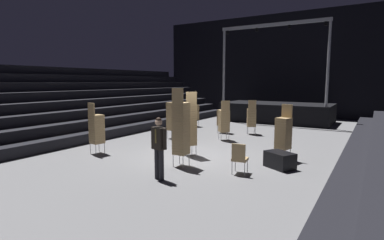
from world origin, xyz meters
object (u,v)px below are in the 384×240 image
object	(u,v)px
equipment_road_case	(280,160)
loose_chair_near_man	(239,157)
chair_stack_rear_left	(96,128)
chair_stack_front_left	(172,116)
chair_stack_front_right	(194,112)
chair_stack_aisle_left	(224,120)
chair_stack_mid_centre	(189,124)
chair_stack_rear_right	(222,117)
chair_stack_mid_right	(251,117)
stage_riser	(277,111)
man_with_tie	(159,144)
chair_stack_mid_left	(283,132)
chair_stack_rear_centre	(181,128)

from	to	relation	value
equipment_road_case	loose_chair_near_man	xyz separation A→B (m)	(-0.86, -1.28, 0.27)
chair_stack_rear_left	chair_stack_front_left	bearing A→B (deg)	90.09
chair_stack_front_right	loose_chair_near_man	bearing A→B (deg)	56.63
chair_stack_front_right	chair_stack_aisle_left	xyz separation A→B (m)	(3.48, -3.06, 0.04)
chair_stack_mid_centre	chair_stack_rear_right	distance (m)	5.35
loose_chair_near_man	chair_stack_aisle_left	bearing A→B (deg)	111.92
chair_stack_front_left	chair_stack_rear_left	size ratio (longest dim) A/B	1.13
chair_stack_mid_right	equipment_road_case	bearing A→B (deg)	-88.38
chair_stack_mid_centre	chair_stack_rear_right	size ratio (longest dim) A/B	1.40
stage_riser	chair_stack_rear_left	distance (m)	13.36
chair_stack_mid_centre	chair_stack_aisle_left	distance (m)	3.39
chair_stack_front_left	equipment_road_case	distance (m)	6.43
chair_stack_rear_left	chair_stack_rear_right	distance (m)	7.11
chair_stack_rear_right	chair_stack_aisle_left	size ratio (longest dim) A/B	0.91
stage_riser	chair_stack_mid_centre	world-z (taller)	stage_riser
chair_stack_front_left	chair_stack_rear_right	world-z (taller)	chair_stack_front_left
chair_stack_rear_left	chair_stack_rear_right	world-z (taller)	chair_stack_rear_left
chair_stack_front_right	chair_stack_rear_right	bearing A→B (deg)	81.70
chair_stack_front_right	chair_stack_aisle_left	distance (m)	4.64
stage_riser	chair_stack_rear_right	distance (m)	6.26
chair_stack_mid_right	loose_chair_near_man	size ratio (longest dim) A/B	1.90
chair_stack_front_right	chair_stack_rear_left	world-z (taller)	chair_stack_rear_left
stage_riser	man_with_tie	bearing A→B (deg)	-87.06
chair_stack_front_right	man_with_tie	bearing A→B (deg)	43.16
stage_riser	chair_stack_front_right	distance (m)	6.15
chair_stack_mid_left	chair_stack_rear_centre	distance (m)	3.67
chair_stack_mid_right	chair_stack_mid_centre	world-z (taller)	chair_stack_mid_centre
chair_stack_rear_left	chair_stack_rear_right	size ratio (longest dim) A/B	1.15
equipment_road_case	chair_stack_rear_centre	bearing A→B (deg)	-152.64
chair_stack_rear_centre	chair_stack_front_left	bearing A→B (deg)	127.25
chair_stack_front_right	chair_stack_aisle_left	world-z (taller)	chair_stack_aisle_left
stage_riser	equipment_road_case	size ratio (longest dim) A/B	7.94
chair_stack_mid_right	chair_stack_rear_centre	size ratio (longest dim) A/B	0.70
stage_riser	chair_stack_front_left	size ratio (longest dim) A/B	3.22
chair_stack_mid_left	chair_stack_mid_right	bearing A→B (deg)	-41.72
chair_stack_front_left	chair_stack_mid_centre	world-z (taller)	chair_stack_mid_centre
man_with_tie	chair_stack_rear_centre	bearing A→B (deg)	-69.34
chair_stack_rear_centre	chair_stack_aisle_left	size ratio (longest dim) A/B	1.36
chair_stack_mid_left	chair_stack_rear_left	bearing A→B (deg)	39.43
chair_stack_rear_right	chair_stack_rear_left	bearing A→B (deg)	160.92
chair_stack_rear_left	chair_stack_rear_centre	bearing A→B (deg)	12.60
chair_stack_rear_right	equipment_road_case	world-z (taller)	chair_stack_rear_right
chair_stack_mid_right	chair_stack_aisle_left	bearing A→B (deg)	-129.91
chair_stack_aisle_left	chair_stack_rear_right	bearing A→B (deg)	74.73
chair_stack_mid_right	chair_stack_mid_centre	size ratio (longest dim) A/B	0.75
chair_stack_mid_centre	chair_stack_rear_right	bearing A→B (deg)	46.86
man_with_tie	chair_stack_front_right	distance (m)	10.28
stage_riser	chair_stack_rear_left	size ratio (longest dim) A/B	3.64
man_with_tie	chair_stack_mid_left	bearing A→B (deg)	-108.94
chair_stack_mid_left	chair_stack_mid_centre	world-z (taller)	chair_stack_mid_centre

